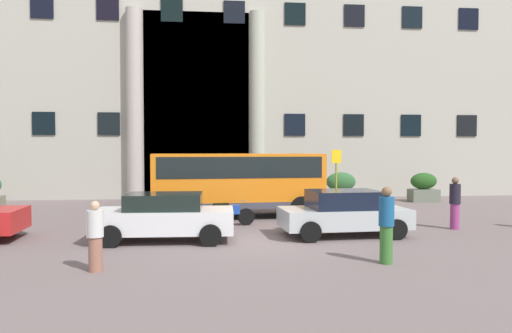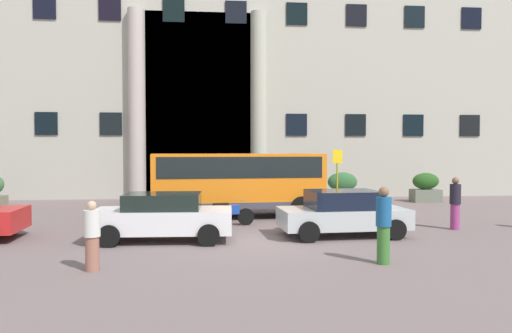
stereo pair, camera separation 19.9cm
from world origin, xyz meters
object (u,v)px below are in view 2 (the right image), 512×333
(orange_minibus, at_px, (238,179))
(pedestrian_man_crossing, at_px, (455,203))
(parked_hatchback_near, at_px, (163,216))
(hedge_planter_entrance_left, at_px, (170,189))
(motorcycle_near_kerb, at_px, (144,215))
(motorcycle_far_end, at_px, (225,213))
(parked_estate_mid, at_px, (343,213))
(hedge_planter_east, at_px, (342,188))
(pedestrian_woman_dark_dress, at_px, (92,236))
(pedestrian_man_red_shirt, at_px, (384,225))
(hedge_planter_west, at_px, (426,188))
(bus_stop_sign, at_px, (337,173))

(orange_minibus, xyz_separation_m, pedestrian_man_crossing, (7.13, -3.67, -0.64))
(parked_hatchback_near, bearing_deg, hedge_planter_entrance_left, 95.72)
(motorcycle_near_kerb, xyz_separation_m, motorcycle_far_end, (2.77, 0.14, 0.00))
(parked_estate_mid, bearing_deg, hedge_planter_east, 71.18)
(pedestrian_woman_dark_dress, bearing_deg, hedge_planter_entrance_left, -98.15)
(pedestrian_man_red_shirt, distance_m, pedestrian_woman_dark_dress, 6.66)
(pedestrian_man_crossing, bearing_deg, hedge_planter_east, -80.56)
(hedge_planter_west, distance_m, hedge_planter_entrance_left, 13.04)
(bus_stop_sign, bearing_deg, motorcycle_near_kerb, -150.78)
(orange_minibus, distance_m, motorcycle_near_kerb, 4.28)
(motorcycle_near_kerb, distance_m, pedestrian_man_crossing, 10.56)
(parked_hatchback_near, height_order, pedestrian_man_crossing, pedestrian_man_crossing)
(pedestrian_man_red_shirt, relative_size, pedestrian_man_crossing, 1.03)
(parked_estate_mid, xyz_separation_m, motorcycle_near_kerb, (-6.39, 2.08, -0.27))
(hedge_planter_west, relative_size, motorcycle_far_end, 0.73)
(bus_stop_sign, relative_size, parked_estate_mid, 0.67)
(parked_estate_mid, bearing_deg, motorcycle_near_kerb, 158.49)
(bus_stop_sign, bearing_deg, hedge_planter_east, 69.99)
(hedge_planter_entrance_left, distance_m, pedestrian_man_red_shirt, 14.63)
(orange_minibus, distance_m, motorcycle_far_end, 2.59)
(pedestrian_woman_dark_dress, bearing_deg, pedestrian_man_red_shirt, 174.78)
(bus_stop_sign, xyz_separation_m, pedestrian_man_red_shirt, (-1.58, -10.22, -0.73))
(parked_estate_mid, bearing_deg, motorcycle_far_end, 145.03)
(motorcycle_near_kerb, height_order, pedestrian_man_crossing, pedestrian_man_crossing)
(hedge_planter_entrance_left, height_order, parked_estate_mid, hedge_planter_entrance_left)
(hedge_planter_entrance_left, relative_size, pedestrian_woman_dark_dress, 1.06)
(parked_hatchback_near, height_order, motorcycle_near_kerb, parked_hatchback_near)
(parked_estate_mid, bearing_deg, pedestrian_man_crossing, 7.94)
(parked_hatchback_near, bearing_deg, orange_minibus, 65.08)
(bus_stop_sign, distance_m, motorcycle_far_end, 6.82)
(parked_hatchback_near, distance_m, motorcycle_far_end, 3.18)
(hedge_planter_entrance_left, distance_m, pedestrian_man_crossing, 13.46)
(hedge_planter_east, distance_m, pedestrian_man_red_shirt, 13.16)
(hedge_planter_west, bearing_deg, hedge_planter_entrance_left, 178.38)
(orange_minibus, bearing_deg, motorcycle_far_end, -108.58)
(hedge_planter_east, height_order, motorcycle_near_kerb, hedge_planter_east)
(bus_stop_sign, height_order, parked_hatchback_near, bus_stop_sign)
(bus_stop_sign, xyz_separation_m, hedge_planter_east, (0.98, 2.68, -0.91))
(hedge_planter_entrance_left, xyz_separation_m, parked_hatchback_near, (0.64, -9.92, -0.03))
(hedge_planter_entrance_left, bearing_deg, motorcycle_near_kerb, -91.95)
(bus_stop_sign, relative_size, pedestrian_man_red_shirt, 1.47)
(motorcycle_far_end, distance_m, pedestrian_woman_dark_dress, 6.74)
(bus_stop_sign, xyz_separation_m, motorcycle_far_end, (-5.16, -4.30, -1.20))
(hedge_planter_west, bearing_deg, motorcycle_far_end, -146.34)
(bus_stop_sign, distance_m, pedestrian_man_red_shirt, 10.37)
(hedge_planter_east, distance_m, motorcycle_far_end, 9.30)
(parked_estate_mid, height_order, motorcycle_near_kerb, parked_estate_mid)
(bus_stop_sign, height_order, pedestrian_woman_dark_dress, bus_stop_sign)
(motorcycle_far_end, bearing_deg, hedge_planter_east, 34.87)
(bus_stop_sign, height_order, parked_estate_mid, bus_stop_sign)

